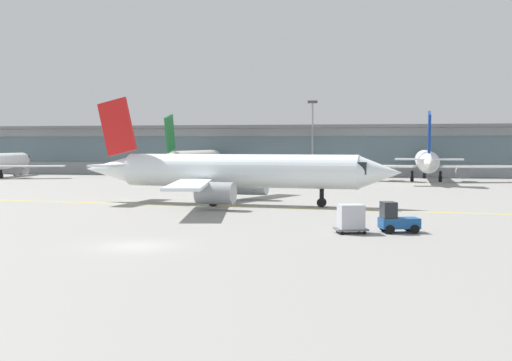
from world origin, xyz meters
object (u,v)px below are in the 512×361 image
at_px(baggage_tug, 396,219).
at_px(apron_light_mast_1, 312,135).
at_px(gate_airplane_1, 195,160).
at_px(gate_airplane_2, 426,161).
at_px(taxiing_regional_jet, 235,172).
at_px(cargo_dolly_lead, 351,218).

bearing_deg(baggage_tug, apron_light_mast_1, 83.35).
distance_m(gate_airplane_1, baggage_tug, 72.12).
relative_size(gate_airplane_2, taxiing_regional_jet, 0.99).
height_order(taxiing_regional_jet, cargo_dolly_lead, taxiing_regional_jet).
distance_m(taxiing_regional_jet, cargo_dolly_lead, 22.55).
distance_m(gate_airplane_2, taxiing_regional_jet, 50.81).
distance_m(gate_airplane_1, taxiing_regional_jet, 49.49).
relative_size(taxiing_regional_jet, baggage_tug, 11.33).
distance_m(gate_airplane_2, baggage_tug, 64.44).
distance_m(gate_airplane_1, gate_airplane_2, 38.82).
bearing_deg(gate_airplane_2, cargo_dolly_lead, 174.03).
bearing_deg(gate_airplane_1, gate_airplane_2, -88.96).
relative_size(taxiing_regional_jet, cargo_dolly_lead, 13.27).
xyz_separation_m(baggage_tug, apron_light_mast_1, (-13.26, 76.26, 6.80)).
relative_size(gate_airplane_1, gate_airplane_2, 0.99).
height_order(gate_airplane_1, cargo_dolly_lead, gate_airplane_1).
distance_m(baggage_tug, cargo_dolly_lead, 3.12).
height_order(gate_airplane_1, gate_airplane_2, gate_airplane_2).
bearing_deg(taxiing_regional_jet, apron_light_mast_1, 93.86).
xyz_separation_m(gate_airplane_1, cargo_dolly_lead, (29.47, -65.25, -2.13)).
xyz_separation_m(baggage_tug, cargo_dolly_lead, (-2.99, -0.89, 0.16)).
height_order(cargo_dolly_lead, apron_light_mast_1, apron_light_mast_1).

